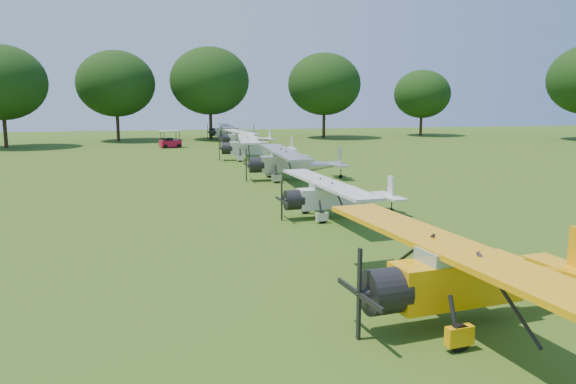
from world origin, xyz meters
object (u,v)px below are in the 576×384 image
Objects in this scene: aircraft_3 at (336,194)px; aircraft_6 at (245,137)px; aircraft_2 at (474,272)px; aircraft_4 at (293,161)px; golf_cart at (170,142)px; aircraft_7 at (230,130)px; aircraft_5 at (255,146)px.

aircraft_6 is (0.28, 40.27, 0.04)m from aircraft_3.
aircraft_3 is 0.97× the size of aircraft_6.
aircraft_2 is 13.76m from aircraft_3.
aircraft_4 reaches higher than golf_cart.
aircraft_7 is 4.10× the size of golf_cart.
aircraft_4 is 39.20m from aircraft_7.
aircraft_5 is 14.02m from aircraft_6.
aircraft_2 is 55.58m from golf_cart.
aircraft_6 reaches higher than aircraft_3.
aircraft_2 is at bearing -100.40° from aircraft_6.
aircraft_4 is 27.26m from aircraft_6.
aircraft_6 is at bearing -24.63° from golf_cart.
aircraft_6 is (0.77, 14.00, -0.15)m from aircraft_5.
aircraft_3 is 42.06m from golf_cart.
aircraft_2 reaches higher than aircraft_3.
golf_cart is at bearing 107.39° from aircraft_4.
aircraft_3 is at bearing -88.86° from aircraft_7.
golf_cart is (-8.32, -11.03, -0.60)m from aircraft_7.
aircraft_4 reaches higher than aircraft_5.
aircraft_5 is (-0.49, 26.27, 0.19)m from aircraft_3.
aircraft_5 reaches higher than golf_cart.
aircraft_2 is at bearing -91.62° from aircraft_4.
aircraft_2 is 1.19× the size of aircraft_3.
aircraft_5 is (-0.36, 40.02, -0.03)m from aircraft_2.
aircraft_4 is at bearing -80.94° from aircraft_5.
aircraft_2 reaches higher than aircraft_6.
aircraft_6 is (-0.15, 27.26, -0.17)m from aircraft_4.
aircraft_5 reaches higher than aircraft_3.
aircraft_7 is at bearing 82.79° from aircraft_6.
aircraft_7 is at bearing 81.55° from aircraft_2.
aircraft_5 reaches higher than aircraft_7.
aircraft_7 is (-0.29, 52.20, 0.11)m from aircraft_3.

